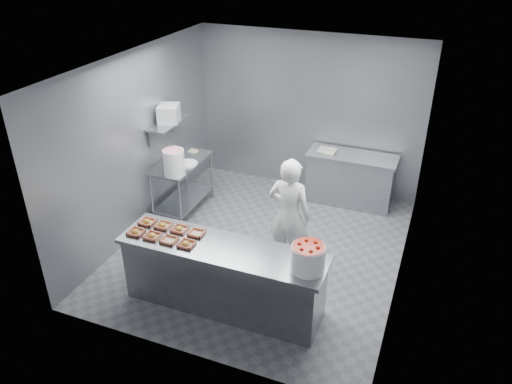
% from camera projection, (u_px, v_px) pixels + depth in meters
% --- Properties ---
extents(floor, '(4.50, 4.50, 0.00)m').
position_uv_depth(floor, '(262.00, 248.00, 7.54)').
color(floor, '#4C4C51').
rests_on(floor, ground).
extents(ceiling, '(4.50, 4.50, 0.00)m').
position_uv_depth(ceiling, '(263.00, 63.00, 6.21)').
color(ceiling, white).
rests_on(ceiling, wall_back).
extents(wall_back, '(4.00, 0.04, 2.80)m').
position_uv_depth(wall_back, '(308.00, 114.00, 8.71)').
color(wall_back, slate).
rests_on(wall_back, ground).
extents(wall_left, '(0.04, 4.50, 2.80)m').
position_uv_depth(wall_left, '(139.00, 144.00, 7.52)').
color(wall_left, slate).
rests_on(wall_left, ground).
extents(wall_right, '(0.04, 4.50, 2.80)m').
position_uv_depth(wall_right, '(412.00, 190.00, 6.23)').
color(wall_right, slate).
rests_on(wall_right, ground).
extents(service_counter, '(2.60, 0.70, 0.90)m').
position_uv_depth(service_counter, '(223.00, 276.00, 6.22)').
color(service_counter, slate).
rests_on(service_counter, ground).
extents(prep_table, '(0.60, 1.20, 0.90)m').
position_uv_depth(prep_table, '(182.00, 179.00, 8.28)').
color(prep_table, slate).
rests_on(prep_table, ground).
extents(back_counter, '(1.50, 0.60, 0.90)m').
position_uv_depth(back_counter, '(350.00, 179.00, 8.59)').
color(back_counter, slate).
rests_on(back_counter, ground).
extents(wall_shelf, '(0.35, 0.90, 0.03)m').
position_uv_depth(wall_shelf, '(169.00, 123.00, 7.88)').
color(wall_shelf, slate).
rests_on(wall_shelf, wall_left).
extents(tray_0, '(0.19, 0.18, 0.06)m').
position_uv_depth(tray_0, '(136.00, 232.00, 6.26)').
color(tray_0, tan).
rests_on(tray_0, service_counter).
extents(tray_1, '(0.19, 0.18, 0.06)m').
position_uv_depth(tray_1, '(152.00, 236.00, 6.18)').
color(tray_1, tan).
rests_on(tray_1, service_counter).
extents(tray_2, '(0.19, 0.18, 0.04)m').
position_uv_depth(tray_2, '(169.00, 240.00, 6.11)').
color(tray_2, tan).
rests_on(tray_2, service_counter).
extents(tray_3, '(0.19, 0.18, 0.06)m').
position_uv_depth(tray_3, '(186.00, 244.00, 6.03)').
color(tray_3, tan).
rests_on(tray_3, service_counter).
extents(tray_4, '(0.19, 0.18, 0.06)m').
position_uv_depth(tray_4, '(147.00, 222.00, 6.48)').
color(tray_4, tan).
rests_on(tray_4, service_counter).
extents(tray_5, '(0.19, 0.18, 0.06)m').
position_uv_depth(tray_5, '(163.00, 225.00, 6.40)').
color(tray_5, tan).
rests_on(tray_5, service_counter).
extents(tray_6, '(0.19, 0.18, 0.06)m').
position_uv_depth(tray_6, '(180.00, 229.00, 6.32)').
color(tray_6, tan).
rests_on(tray_6, service_counter).
extents(tray_7, '(0.19, 0.18, 0.04)m').
position_uv_depth(tray_7, '(197.00, 233.00, 6.24)').
color(tray_7, tan).
rests_on(tray_7, service_counter).
extents(worker, '(0.64, 0.44, 1.67)m').
position_uv_depth(worker, '(289.00, 215.00, 6.79)').
color(worker, white).
rests_on(worker, ground).
extents(strawberry_tub, '(0.39, 0.39, 0.32)m').
position_uv_depth(strawberry_tub, '(308.00, 257.00, 5.54)').
color(strawberry_tub, white).
rests_on(strawberry_tub, service_counter).
extents(glaze_bucket, '(0.34, 0.32, 0.50)m').
position_uv_depth(glaze_bucket, '(174.00, 162.00, 7.63)').
color(glaze_bucket, white).
rests_on(glaze_bucket, prep_table).
extents(bucket_lid, '(0.33, 0.33, 0.02)m').
position_uv_depth(bucket_lid, '(188.00, 163.00, 8.06)').
color(bucket_lid, white).
rests_on(bucket_lid, prep_table).
extents(rag, '(0.15, 0.14, 0.02)m').
position_uv_depth(rag, '(193.00, 151.00, 8.50)').
color(rag, '#CCB28C').
rests_on(rag, prep_table).
extents(appliance, '(0.41, 0.44, 0.27)m').
position_uv_depth(appliance, '(169.00, 113.00, 7.83)').
color(appliance, gray).
rests_on(appliance, wall_shelf).
extents(paper_stack, '(0.31, 0.23, 0.04)m').
position_uv_depth(paper_stack, '(327.00, 150.00, 8.51)').
color(paper_stack, silver).
rests_on(paper_stack, back_counter).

